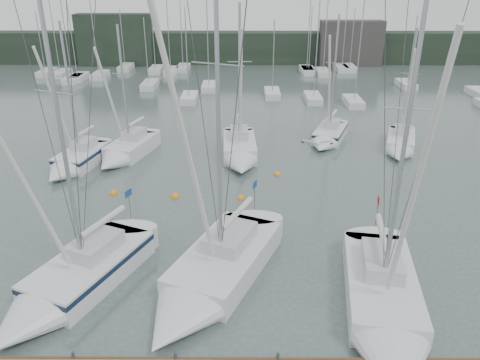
% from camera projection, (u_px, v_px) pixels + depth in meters
% --- Properties ---
extents(ground, '(160.00, 160.00, 0.00)m').
position_uv_depth(ground, '(229.00, 300.00, 22.12)').
color(ground, '#465653').
rests_on(ground, ground).
extents(far_treeline, '(90.00, 4.00, 5.00)m').
position_uv_depth(far_treeline, '(239.00, 48.00, 77.63)').
color(far_treeline, black).
rests_on(far_treeline, ground).
extents(far_building_left, '(12.00, 3.00, 8.00)m').
position_uv_depth(far_building_left, '(115.00, 40.00, 75.30)').
color(far_building_left, black).
rests_on(far_building_left, ground).
extents(far_building_right, '(10.00, 3.00, 7.00)m').
position_uv_depth(far_building_right, '(351.00, 43.00, 75.30)').
color(far_building_right, '#393735').
rests_on(far_building_right, ground).
extents(mast_forest, '(60.16, 26.83, 14.75)m').
position_uv_depth(mast_forest, '(233.00, 79.00, 65.06)').
color(mast_forest, silver).
rests_on(mast_forest, ground).
extents(sailboat_near_left, '(6.68, 10.01, 16.29)m').
position_uv_depth(sailboat_near_left, '(64.00, 288.00, 21.89)').
color(sailboat_near_left, silver).
rests_on(sailboat_near_left, ground).
extents(sailboat_near_center, '(7.37, 11.01, 18.18)m').
position_uv_depth(sailboat_near_center, '(205.00, 285.00, 22.17)').
color(sailboat_near_center, silver).
rests_on(sailboat_near_center, ground).
extents(sailboat_near_right, '(4.77, 11.19, 15.86)m').
position_uv_depth(sailboat_near_right, '(386.00, 317.00, 20.15)').
color(sailboat_near_right, silver).
rests_on(sailboat_near_right, ground).
extents(sailboat_mid_a, '(4.04, 7.44, 11.83)m').
position_uv_depth(sailboat_mid_a, '(74.00, 162.00, 36.32)').
color(sailboat_mid_a, silver).
rests_on(sailboat_mid_a, ground).
extents(sailboat_mid_b, '(4.55, 7.82, 11.37)m').
position_uv_depth(sailboat_mid_b, '(124.00, 153.00, 38.33)').
color(sailboat_mid_b, silver).
rests_on(sailboat_mid_b, ground).
extents(sailboat_mid_c, '(2.98, 8.30, 12.95)m').
position_uv_depth(sailboat_mid_c, '(240.00, 153.00, 38.05)').
color(sailboat_mid_c, silver).
rests_on(sailboat_mid_c, ground).
extents(sailboat_mid_d, '(4.65, 7.13, 11.72)m').
position_uv_depth(sailboat_mid_d, '(327.00, 138.00, 41.91)').
color(sailboat_mid_d, silver).
rests_on(sailboat_mid_d, ground).
extents(sailboat_mid_e, '(4.40, 7.44, 10.84)m').
position_uv_depth(sailboat_mid_e, '(400.00, 146.00, 40.00)').
color(sailboat_mid_e, silver).
rests_on(sailboat_mid_e, ground).
extents(buoy_a, '(0.61, 0.61, 0.61)m').
position_uv_depth(buoy_a, '(175.00, 197.00, 32.19)').
color(buoy_a, orange).
rests_on(buoy_a, ground).
extents(buoy_b, '(0.55, 0.55, 0.55)m').
position_uv_depth(buoy_b, '(277.00, 175.00, 35.69)').
color(buoy_b, orange).
rests_on(buoy_b, ground).
extents(buoy_c, '(0.56, 0.56, 0.56)m').
position_uv_depth(buoy_c, '(114.00, 194.00, 32.67)').
color(buoy_c, orange).
rests_on(buoy_c, ground).
extents(seagull, '(1.02, 0.47, 0.20)m').
position_uv_depth(seagull, '(317.00, 142.00, 16.35)').
color(seagull, silver).
rests_on(seagull, ground).
extents(buoy_d, '(0.52, 0.52, 0.52)m').
position_uv_depth(buoy_d, '(241.00, 198.00, 31.98)').
color(buoy_d, orange).
rests_on(buoy_d, ground).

